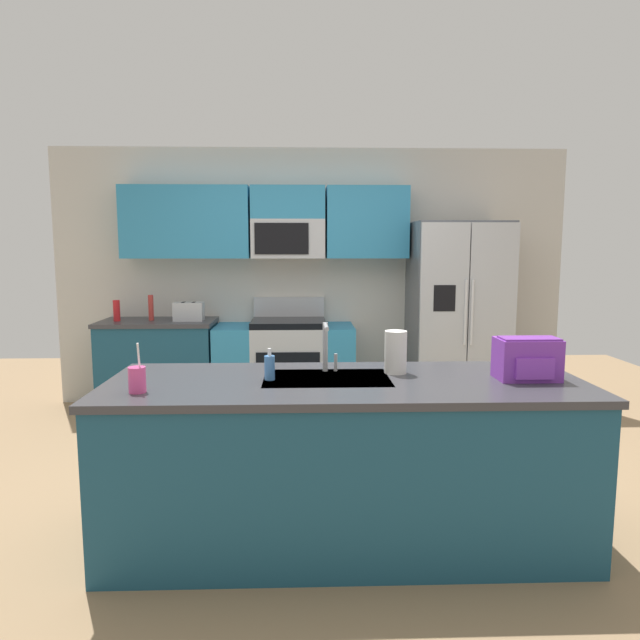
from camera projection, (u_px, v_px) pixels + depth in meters
name	position (u px, v px, depth m)	size (l,w,h in m)	color
ground_plane	(317.00, 483.00, 3.83)	(9.00, 9.00, 0.00)	#997A56
kitchen_wall_unit	(297.00, 261.00, 5.71)	(5.20, 0.43, 2.60)	beige
back_counter	(159.00, 365.00, 5.51)	(1.11, 0.63, 0.90)	navy
range_oven	(285.00, 365.00, 5.55)	(1.36, 0.61, 1.10)	#B7BABF
refrigerator	(457.00, 317.00, 5.48)	(0.90, 0.76, 1.85)	#4C4F54
island_counter	(345.00, 460.00, 3.04)	(2.54, 0.93, 0.90)	navy
toaster	(189.00, 312.00, 5.40)	(0.28, 0.16, 0.18)	#B7BABF
pepper_mill	(151.00, 308.00, 5.44)	(0.05, 0.05, 0.25)	#B2332D
bottle_red	(117.00, 311.00, 5.38)	(0.06, 0.06, 0.20)	red
sink_faucet	(326.00, 343.00, 3.15)	(0.08, 0.21, 0.28)	#B7BABF
drink_cup_pink	(137.00, 379.00, 2.71)	(0.08, 0.08, 0.25)	#EA4C93
soap_dispenser	(270.00, 367.00, 2.97)	(0.06, 0.06, 0.17)	#4C8CD8
paper_towel_roll	(396.00, 352.00, 3.13)	(0.12, 0.12, 0.24)	white
backpack	(527.00, 358.00, 2.98)	(0.32, 0.22, 0.23)	purple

